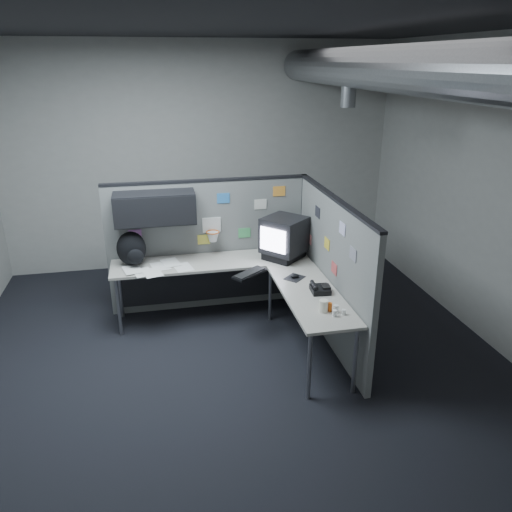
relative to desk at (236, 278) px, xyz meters
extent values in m
cube|color=black|center=(-0.15, -0.70, -0.62)|extent=(5.60, 5.60, 0.01)
cube|color=black|center=(-0.15, -0.70, 2.59)|extent=(5.60, 5.60, 0.01)
cube|color=#9E9E99|center=(-0.15, 2.10, 0.99)|extent=(5.60, 0.01, 3.20)
cube|color=#9E9E99|center=(-0.15, -3.51, 0.99)|extent=(5.60, 0.01, 3.20)
cube|color=#9E9E99|center=(2.66, -0.70, 0.99)|extent=(0.01, 5.60, 3.20)
cylinder|color=slate|center=(1.25, -0.70, 2.24)|extent=(0.40, 5.49, 0.40)
cylinder|color=slate|center=(1.25, 0.10, 1.99)|extent=(0.16, 0.16, 0.30)
cube|color=slate|center=(-0.23, 0.60, 0.19)|extent=(2.43, 0.06, 1.60)
cube|color=black|center=(-0.23, 0.60, 1.00)|extent=(2.43, 0.07, 0.03)
cube|color=black|center=(0.95, 0.60, 0.19)|extent=(0.07, 0.07, 1.60)
cube|color=black|center=(-0.85, 0.40, 0.76)|extent=(0.90, 0.35, 0.35)
cube|color=black|center=(-0.85, 0.22, 0.76)|extent=(0.90, 0.02, 0.33)
cube|color=silver|center=(-0.20, 0.56, 0.47)|extent=(0.22, 0.02, 0.18)
torus|color=#D85914|center=(-0.20, 0.47, 0.41)|extent=(0.16, 0.16, 0.01)
cone|color=white|center=(-0.20, 0.47, 0.35)|extent=(0.14, 0.14, 0.11)
cube|color=#B266B2|center=(-1.10, 0.56, 0.41)|extent=(0.15, 0.01, 0.12)
cube|color=#337FCC|center=(-0.05, 0.56, 0.79)|extent=(0.15, 0.01, 0.12)
cube|color=#4CB266|center=(0.20, 0.56, 0.34)|extent=(0.15, 0.01, 0.12)
cube|color=silver|center=(0.40, 0.56, 0.69)|extent=(0.15, 0.01, 0.12)
cube|color=orange|center=(0.63, 0.56, 0.84)|extent=(0.15, 0.01, 0.12)
cube|color=#E5D84C|center=(-0.30, 0.56, 0.29)|extent=(0.15, 0.01, 0.12)
cube|color=slate|center=(0.95, -0.49, 0.19)|extent=(0.06, 2.23, 1.60)
cube|color=black|center=(0.95, -0.49, 1.00)|extent=(0.07, 2.23, 0.03)
cube|color=#26262D|center=(0.92, -0.05, 0.74)|extent=(0.01, 0.15, 0.12)
cube|color=gold|center=(0.92, -0.40, 0.49)|extent=(0.01, 0.15, 0.12)
cube|color=silver|center=(0.92, -0.80, 0.79)|extent=(0.01, 0.15, 0.12)
cube|color=#D87F7F|center=(0.92, 0.20, 0.34)|extent=(0.01, 0.15, 0.12)
cube|color=gray|center=(0.92, -1.10, 0.64)|extent=(0.01, 0.15, 0.12)
cube|color=#CC4C4C|center=(0.92, -0.65, 0.31)|extent=(0.01, 0.15, 0.12)
cube|color=#A8A397|center=(-0.25, 0.28, 0.10)|extent=(2.30, 0.56, 0.03)
cube|color=#A8A397|center=(0.63, -0.78, 0.10)|extent=(0.56, 1.55, 0.03)
cube|color=black|center=(-0.25, 0.50, -0.21)|extent=(2.18, 0.02, 0.55)
cylinder|color=gray|center=(-1.33, 0.06, -0.26)|extent=(0.04, 0.04, 0.70)
cylinder|color=gray|center=(-1.33, 0.50, -0.26)|extent=(0.04, 0.04, 0.70)
cylinder|color=gray|center=(0.41, 0.06, -0.26)|extent=(0.04, 0.04, 0.70)
cylinder|color=gray|center=(0.41, -1.48, -0.26)|extent=(0.04, 0.04, 0.70)
cylinder|color=gray|center=(0.85, -1.48, -0.26)|extent=(0.04, 0.04, 0.70)
cube|color=black|center=(0.61, 0.20, 0.16)|extent=(0.55, 0.55, 0.08)
cube|color=black|center=(0.61, 0.20, 0.41)|extent=(0.61, 0.61, 0.41)
cube|color=silver|center=(0.43, 0.04, 0.41)|extent=(0.24, 0.26, 0.27)
cube|color=black|center=(0.11, -0.22, 0.13)|extent=(0.43, 0.37, 0.03)
cube|color=black|center=(0.11, -0.22, 0.15)|extent=(0.39, 0.33, 0.01)
cube|color=black|center=(0.57, -0.40, 0.12)|extent=(0.26, 0.26, 0.01)
ellipsoid|color=black|center=(0.57, -0.40, 0.14)|extent=(0.10, 0.07, 0.04)
cube|color=black|center=(0.73, -0.78, 0.14)|extent=(0.20, 0.21, 0.06)
cylinder|color=black|center=(0.67, -0.77, 0.19)|extent=(0.05, 0.19, 0.04)
cube|color=black|center=(0.79, -0.80, 0.18)|extent=(0.09, 0.12, 0.02)
cylinder|color=silver|center=(0.74, -1.23, 0.15)|extent=(0.06, 0.06, 0.07)
cylinder|color=silver|center=(0.69, -1.30, 0.15)|extent=(0.05, 0.05, 0.06)
cylinder|color=silver|center=(0.79, -1.29, 0.14)|extent=(0.05, 0.05, 0.05)
cylinder|color=#D85914|center=(0.69, -1.19, 0.16)|extent=(0.05, 0.05, 0.08)
cylinder|color=white|center=(0.63, -1.19, 0.17)|extent=(0.11, 0.11, 0.12)
cube|color=white|center=(-0.58, 0.15, 0.12)|extent=(0.25, 0.30, 0.00)
cube|color=white|center=(-0.83, 0.23, 0.12)|extent=(0.25, 0.31, 0.00)
cube|color=white|center=(-1.03, 0.08, 0.12)|extent=(0.25, 0.31, 0.00)
cube|color=white|center=(-0.71, 0.30, 0.13)|extent=(0.25, 0.31, 0.00)
cube|color=white|center=(-0.93, 0.04, 0.13)|extent=(0.25, 0.31, 0.00)
cube|color=white|center=(-1.14, 0.17, 0.13)|extent=(0.25, 0.30, 0.00)
ellipsoid|color=black|center=(-1.14, 0.34, 0.32)|extent=(0.33, 0.24, 0.40)
ellipsoid|color=black|center=(-1.10, 0.21, 0.26)|extent=(0.18, 0.10, 0.18)
camera|label=1|loc=(-0.84, -5.12, 2.31)|focal=35.00mm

